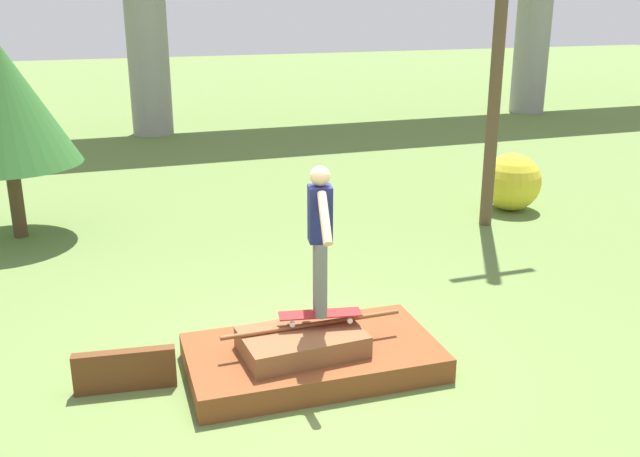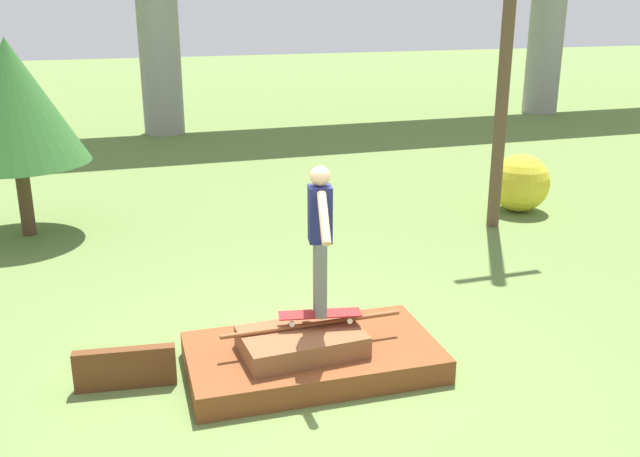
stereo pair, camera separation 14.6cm
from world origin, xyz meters
name	(u,v)px [view 1 (the left image)]	position (x,y,z in m)	size (l,w,h in m)	color
ground_plane	(313,368)	(0.00, 0.00, 0.00)	(80.00, 80.00, 0.00)	olive
scrap_pile	(311,355)	(-0.02, -0.01, 0.17)	(2.57, 1.47, 0.52)	brown
scrap_plank_loose	(125,370)	(-1.84, 0.21, 0.21)	(0.97, 0.24, 0.41)	#5B3319
skateboard	(320,314)	(0.08, 0.00, 0.60)	(0.85, 0.36, 0.09)	maroon
skater	(320,232)	(0.08, 0.00, 1.47)	(0.28, 1.05, 1.51)	slate
utility_pole	(501,11)	(4.28, 3.66, 3.42)	(1.30, 0.20, 6.59)	brown
tree_behind_left	(3,103)	(-3.04, 5.53, 2.11)	(2.15, 2.15, 3.07)	#4C3823
bush_yellow_flowering	(512,182)	(5.16, 4.27, 0.51)	(1.02, 1.02, 1.02)	gold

